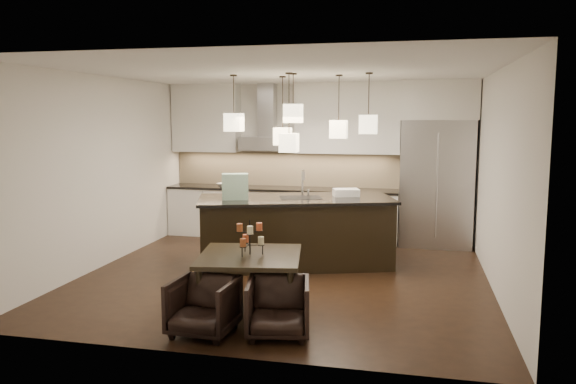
% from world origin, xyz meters
% --- Properties ---
extents(floor, '(5.50, 5.50, 0.02)m').
position_xyz_m(floor, '(0.00, 0.00, -0.01)').
color(floor, black).
rests_on(floor, ground).
extents(ceiling, '(5.50, 5.50, 0.02)m').
position_xyz_m(ceiling, '(0.00, 0.00, 2.81)').
color(ceiling, white).
rests_on(ceiling, wall_back).
extents(wall_back, '(5.50, 0.02, 2.80)m').
position_xyz_m(wall_back, '(0.00, 2.76, 1.40)').
color(wall_back, silver).
rests_on(wall_back, ground).
extents(wall_front, '(5.50, 0.02, 2.80)m').
position_xyz_m(wall_front, '(0.00, -2.76, 1.40)').
color(wall_front, silver).
rests_on(wall_front, ground).
extents(wall_left, '(0.02, 5.50, 2.80)m').
position_xyz_m(wall_left, '(-2.76, 0.00, 1.40)').
color(wall_left, silver).
rests_on(wall_left, ground).
extents(wall_right, '(0.02, 5.50, 2.80)m').
position_xyz_m(wall_right, '(2.76, 0.00, 1.40)').
color(wall_right, silver).
rests_on(wall_right, ground).
extents(refrigerator, '(1.20, 0.72, 2.15)m').
position_xyz_m(refrigerator, '(2.10, 2.38, 1.07)').
color(refrigerator, '#B7B7BA').
rests_on(refrigerator, floor).
extents(fridge_panel, '(1.26, 0.72, 0.65)m').
position_xyz_m(fridge_panel, '(2.10, 2.38, 2.47)').
color(fridge_panel, silver).
rests_on(fridge_panel, refrigerator).
extents(lower_cabinets, '(4.21, 0.62, 0.88)m').
position_xyz_m(lower_cabinets, '(-0.62, 2.43, 0.44)').
color(lower_cabinets, silver).
rests_on(lower_cabinets, floor).
extents(countertop, '(4.21, 0.66, 0.04)m').
position_xyz_m(countertop, '(-0.62, 2.43, 0.90)').
color(countertop, black).
rests_on(countertop, lower_cabinets).
extents(backsplash, '(4.21, 0.02, 0.63)m').
position_xyz_m(backsplash, '(-0.62, 2.73, 1.24)').
color(backsplash, beige).
rests_on(backsplash, countertop).
extents(upper_cab_left, '(1.25, 0.35, 1.25)m').
position_xyz_m(upper_cab_left, '(-2.10, 2.57, 2.17)').
color(upper_cab_left, silver).
rests_on(upper_cab_left, wall_back).
extents(upper_cab_right, '(1.85, 0.35, 1.25)m').
position_xyz_m(upper_cab_right, '(0.55, 2.57, 2.17)').
color(upper_cab_right, silver).
rests_on(upper_cab_right, wall_back).
extents(hood_canopy, '(0.90, 0.52, 0.24)m').
position_xyz_m(hood_canopy, '(-0.93, 2.48, 1.72)').
color(hood_canopy, '#B7B7BA').
rests_on(hood_canopy, wall_back).
extents(hood_chimney, '(0.30, 0.28, 0.96)m').
position_xyz_m(hood_chimney, '(-0.93, 2.59, 2.32)').
color(hood_chimney, '#B7B7BA').
rests_on(hood_chimney, hood_canopy).
extents(fruit_bowl, '(0.32, 0.32, 0.06)m').
position_xyz_m(fruit_bowl, '(-1.70, 2.38, 0.95)').
color(fruit_bowl, silver).
rests_on(fruit_bowl, countertop).
extents(island_body, '(2.96, 1.90, 0.97)m').
position_xyz_m(island_body, '(0.03, 0.60, 0.49)').
color(island_body, black).
rests_on(island_body, floor).
extents(island_top, '(3.07, 2.01, 0.04)m').
position_xyz_m(island_top, '(0.03, 0.60, 0.99)').
color(island_top, black).
rests_on(island_top, island_body).
extents(faucet, '(0.19, 0.29, 0.42)m').
position_xyz_m(faucet, '(0.10, 0.74, 1.22)').
color(faucet, silver).
rests_on(faucet, island_top).
extents(tote_bag, '(0.42, 0.30, 0.38)m').
position_xyz_m(tote_bag, '(-0.79, 0.23, 1.20)').
color(tote_bag, '#266C39').
rests_on(tote_bag, island_top).
extents(food_container, '(0.44, 0.37, 0.11)m').
position_xyz_m(food_container, '(0.74, 0.92, 1.07)').
color(food_container, silver).
rests_on(food_container, island_top).
extents(dining_table, '(1.29, 1.29, 0.67)m').
position_xyz_m(dining_table, '(-0.05, -1.54, 0.33)').
color(dining_table, black).
rests_on(dining_table, floor).
extents(candelabra, '(0.37, 0.37, 0.39)m').
position_xyz_m(candelabra, '(-0.05, -1.54, 0.87)').
color(candelabra, black).
rests_on(candelabra, dining_table).
extents(candle_a, '(0.08, 0.08, 0.09)m').
position_xyz_m(candle_a, '(0.08, -1.52, 0.83)').
color(candle_a, beige).
rests_on(candle_a, candelabra).
extents(candle_b, '(0.08, 0.08, 0.09)m').
position_xyz_m(candle_b, '(-0.13, -1.45, 0.83)').
color(candle_b, '#BE4C28').
rests_on(candle_b, candelabra).
extents(candle_c, '(0.08, 0.08, 0.09)m').
position_xyz_m(candle_c, '(-0.09, -1.66, 0.83)').
color(candle_c, '#954923').
rests_on(candle_c, candelabra).
extents(candle_d, '(0.08, 0.08, 0.09)m').
position_xyz_m(candle_d, '(0.04, -1.45, 0.97)').
color(candle_d, '#BE4C28').
rests_on(candle_d, candelabra).
extents(candle_e, '(0.08, 0.08, 0.09)m').
position_xyz_m(candle_e, '(-0.16, -1.54, 0.97)').
color(candle_e, '#954923').
rests_on(candle_e, candelabra).
extents(candle_f, '(0.08, 0.08, 0.09)m').
position_xyz_m(candle_f, '(-0.01, -1.65, 0.97)').
color(candle_f, beige).
rests_on(candle_f, candelabra).
extents(armchair_left, '(0.66, 0.68, 0.58)m').
position_xyz_m(armchair_left, '(-0.33, -2.27, 0.29)').
color(armchair_left, black).
rests_on(armchair_left, floor).
extents(armchair_right, '(0.73, 0.75, 0.58)m').
position_xyz_m(armchair_right, '(0.42, -2.14, 0.29)').
color(armchair_right, black).
rests_on(armchair_right, floor).
extents(pendant_a, '(0.24, 0.24, 0.26)m').
position_xyz_m(pendant_a, '(-0.85, 0.39, 2.12)').
color(pendant_a, beige).
rests_on(pendant_a, ceiling).
extents(pendant_b, '(0.24, 0.24, 0.26)m').
position_xyz_m(pendant_b, '(-0.22, 0.83, 1.91)').
color(pendant_b, beige).
rests_on(pendant_b, ceiling).
extents(pendant_c, '(0.24, 0.24, 0.26)m').
position_xyz_m(pendant_c, '(0.05, 0.30, 2.25)').
color(pendant_c, beige).
rests_on(pendant_c, ceiling).
extents(pendant_d, '(0.24, 0.24, 0.26)m').
position_xyz_m(pendant_d, '(0.64, 0.71, 2.02)').
color(pendant_d, beige).
rests_on(pendant_d, ceiling).
extents(pendant_e, '(0.24, 0.24, 0.26)m').
position_xyz_m(pendant_e, '(1.09, 0.42, 2.10)').
color(pendant_e, beige).
rests_on(pendant_e, ceiling).
extents(pendant_f, '(0.24, 0.24, 0.26)m').
position_xyz_m(pendant_f, '(0.02, 0.19, 1.84)').
color(pendant_f, beige).
rests_on(pendant_f, ceiling).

